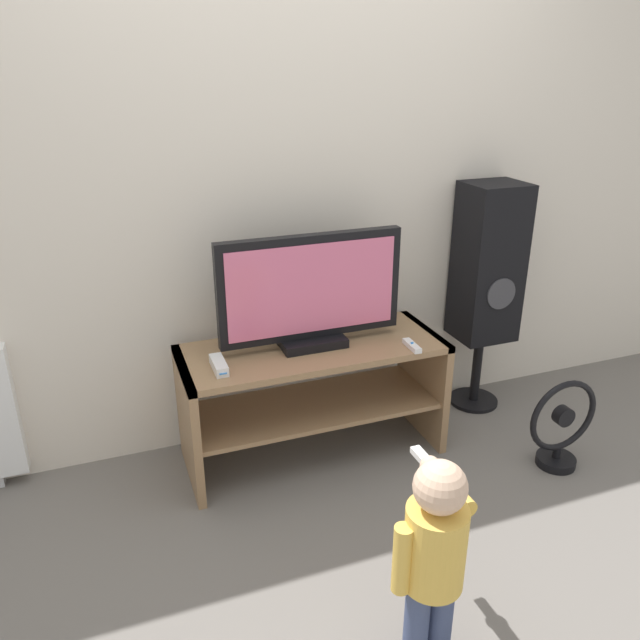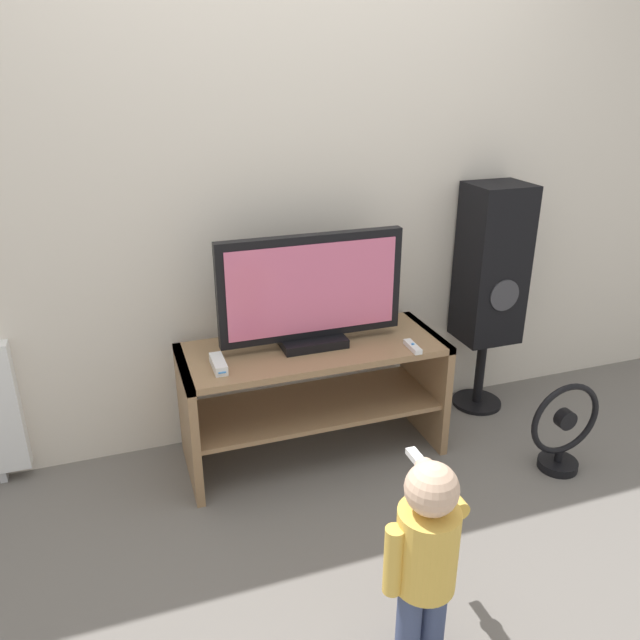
{
  "view_description": "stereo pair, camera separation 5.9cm",
  "coord_description": "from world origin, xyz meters",
  "px_view_note": "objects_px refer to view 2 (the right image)",
  "views": [
    {
      "loc": [
        -0.85,
        -2.14,
        1.74
      ],
      "look_at": [
        0.0,
        0.14,
        0.72
      ],
      "focal_mm": 35.0,
      "sensor_mm": 36.0,
      "label": 1
    },
    {
      "loc": [
        -0.8,
        -2.16,
        1.74
      ],
      "look_at": [
        0.0,
        0.14,
        0.72
      ],
      "focal_mm": 35.0,
      "sensor_mm": 36.0,
      "label": 2
    }
  ],
  "objects_px": {
    "remote_primary": "(413,347)",
    "child": "(426,548)",
    "floor_fan": "(563,431)",
    "game_console": "(218,364)",
    "television": "(311,292)",
    "speaker_tower": "(491,269)"
  },
  "relations": [
    {
      "from": "game_console",
      "to": "remote_primary",
      "type": "relative_size",
      "value": 1.24
    },
    {
      "from": "remote_primary",
      "to": "floor_fan",
      "type": "xyz_separation_m",
      "value": [
        0.62,
        -0.32,
        -0.37
      ]
    },
    {
      "from": "television",
      "to": "floor_fan",
      "type": "bearing_deg",
      "value": -26.7
    },
    {
      "from": "game_console",
      "to": "television",
      "type": "bearing_deg",
      "value": 13.04
    },
    {
      "from": "television",
      "to": "floor_fan",
      "type": "xyz_separation_m",
      "value": [
        1.02,
        -0.51,
        -0.61
      ]
    },
    {
      "from": "game_console",
      "to": "speaker_tower",
      "type": "bearing_deg",
      "value": 8.56
    },
    {
      "from": "game_console",
      "to": "child",
      "type": "distance_m",
      "value": 1.16
    },
    {
      "from": "television",
      "to": "child",
      "type": "distance_m",
      "value": 1.24
    },
    {
      "from": "child",
      "to": "speaker_tower",
      "type": "relative_size",
      "value": 0.6
    },
    {
      "from": "child",
      "to": "floor_fan",
      "type": "bearing_deg",
      "value": 31.92
    },
    {
      "from": "remote_primary",
      "to": "child",
      "type": "bearing_deg",
      "value": -114.48
    },
    {
      "from": "remote_primary",
      "to": "floor_fan",
      "type": "height_order",
      "value": "remote_primary"
    },
    {
      "from": "child",
      "to": "floor_fan",
      "type": "relative_size",
      "value": 1.65
    },
    {
      "from": "child",
      "to": "speaker_tower",
      "type": "height_order",
      "value": "speaker_tower"
    },
    {
      "from": "television",
      "to": "child",
      "type": "bearing_deg",
      "value": -91.98
    },
    {
      "from": "game_console",
      "to": "remote_primary",
      "type": "height_order",
      "value": "game_console"
    },
    {
      "from": "remote_primary",
      "to": "child",
      "type": "xyz_separation_m",
      "value": [
        -0.45,
        -0.98,
        -0.15
      ]
    },
    {
      "from": "remote_primary",
      "to": "television",
      "type": "bearing_deg",
      "value": 154.47
    },
    {
      "from": "television",
      "to": "child",
      "type": "relative_size",
      "value": 1.15
    },
    {
      "from": "television",
      "to": "speaker_tower",
      "type": "distance_m",
      "value": 0.99
    },
    {
      "from": "child",
      "to": "floor_fan",
      "type": "height_order",
      "value": "child"
    },
    {
      "from": "television",
      "to": "speaker_tower",
      "type": "xyz_separation_m",
      "value": [
        0.99,
        0.11,
        -0.03
      ]
    }
  ]
}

